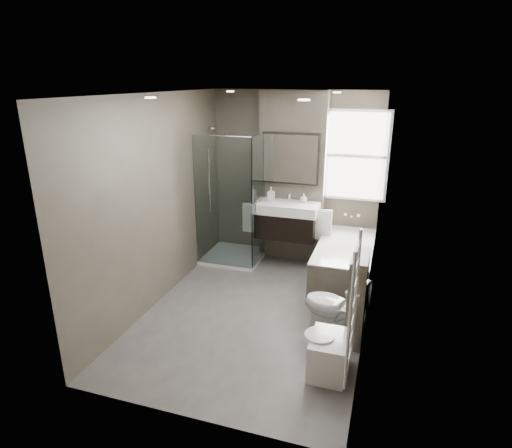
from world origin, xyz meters
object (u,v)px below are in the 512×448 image
at_px(vanity, 286,220).
at_px(toilet, 334,306).
at_px(bathtub, 344,262).
at_px(bidet, 328,354).

relative_size(vanity, toilet, 1.36).
distance_m(vanity, bathtub, 1.07).
xyz_separation_m(toilet, bidet, (0.04, -0.68, -0.14)).
bearing_deg(bathtub, bidet, -87.49).
bearing_deg(toilet, bathtub, -162.19).
distance_m(vanity, bidet, 2.63).
relative_size(bathtub, toilet, 2.28).
bearing_deg(toilet, bidet, 19.62).
height_order(vanity, bathtub, vanity).
xyz_separation_m(bathtub, bidet, (0.09, -2.04, -0.11)).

